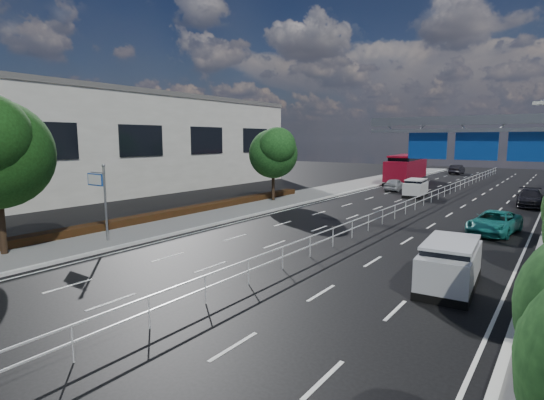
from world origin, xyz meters
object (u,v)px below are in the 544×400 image
Objects in this scene: white_minivan at (416,188)px; parked_car_teal at (494,223)px; near_car_silver at (395,184)px; silver_minivan at (450,264)px; overhead_gantry at (493,140)px; toilet_sign at (100,189)px; parked_car_dark at (530,198)px; near_car_dark at (457,169)px; red_bus at (406,168)px.

white_minivan is 0.85× the size of parked_car_teal.
near_car_silver is 0.87× the size of silver_minivan.
white_minivan is (-9.15, 18.88, -4.75)m from overhead_gantry.
toilet_sign is 33.84m from parked_car_dark.
near_car_dark is (-11.88, 50.34, -4.85)m from overhead_gantry.
white_minivan is (8.54, 28.93, -2.09)m from toilet_sign.
silver_minivan is at bearing -74.70° from red_bus.
near_car_silver is (-12.52, 22.50, -4.93)m from overhead_gantry.
parked_car_dark reaches higher than parked_car_teal.
overhead_gantry is at bearing 103.81° from near_car_dark.
red_bus is at bearing 85.27° from toilet_sign.
white_minivan is 1.05× the size of near_car_silver.
red_bus is 30.39m from parked_car_teal.
red_bus is 9.47m from near_car_silver.
parked_car_dark is (9.80, -0.58, -0.14)m from white_minivan.
toilet_sign reaches higher than red_bus.
near_car_dark is (-2.73, 31.46, -0.10)m from white_minivan.
parked_car_dark is at bearing -46.83° from red_bus.
near_car_dark is at bearing 90.00° from white_minivan.
toilet_sign is 0.88× the size of parked_car_dark.
toilet_sign is at bearing -132.80° from parked_car_teal.
silver_minivan is 0.93× the size of parked_car_teal.
toilet_sign is 33.04m from near_car_silver.
toilet_sign is 0.94× the size of near_car_dark.
near_car_silver is 0.80× the size of parked_car_dark.
parked_car_teal is 13.54m from parked_car_dark.
white_minivan is 0.90× the size of near_car_dark.
toilet_sign reaches higher than parked_car_dark.
red_bus is 3.11× the size of near_car_silver.
white_minivan is 4.95m from near_car_silver.
parked_car_teal reaches higher than near_car_silver.
silver_minivan is (8.91, -25.49, 0.05)m from white_minivan.
white_minivan is 0.84× the size of parked_car_dark.
parked_car_teal is at bearing 104.87° from near_car_dark.
parked_car_teal is 0.99× the size of parked_car_dark.
parked_car_teal is (-0.24, 4.79, -4.93)m from overhead_gantry.
near_car_silver is at bearing 119.10° from overhead_gantry.
near_car_silver is (5.17, 32.55, -2.27)m from toilet_sign.
silver_minivan is at bearing -92.08° from overhead_gantry.
near_car_dark reaches higher than near_car_silver.
near_car_silver is 0.81× the size of parked_car_teal.
red_bus reaches higher than silver_minivan.
overhead_gantry reaches higher than toilet_sign.
white_minivan is 27.01m from silver_minivan.
near_car_dark is at bearing 106.82° from parked_car_dark.
near_car_dark is 58.13m from silver_minivan.
parked_car_teal is at bearing -62.64° from white_minivan.
near_car_dark is at bearing 84.50° from toilet_sign.
parked_car_teal is (17.45, 14.84, -2.27)m from toilet_sign.
white_minivan is 0.34× the size of red_bus.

